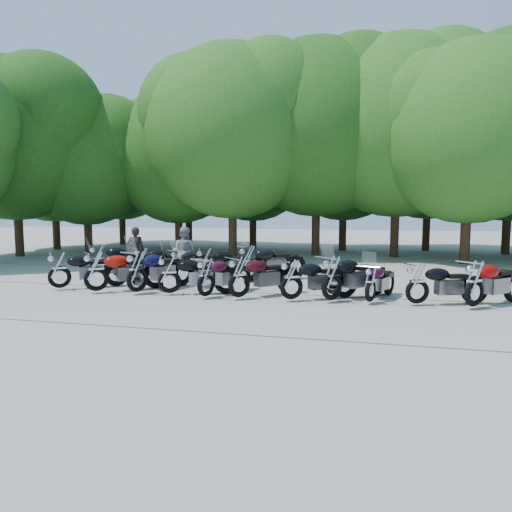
% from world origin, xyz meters
% --- Properties ---
extents(ground, '(90.00, 90.00, 0.00)m').
position_xyz_m(ground, '(0.00, 0.00, 0.00)').
color(ground, gray).
rests_on(ground, ground).
extents(tree_0, '(7.50, 7.50, 9.21)m').
position_xyz_m(tree_0, '(-15.42, 12.98, 5.45)').
color(tree_0, '#3A2614').
rests_on(tree_0, ground).
extents(tree_1, '(6.97, 6.97, 8.55)m').
position_xyz_m(tree_1, '(-12.04, 11.24, 5.06)').
color(tree_1, '#3A2614').
rests_on(tree_1, ground).
extents(tree_2, '(7.31, 7.31, 8.97)m').
position_xyz_m(tree_2, '(-7.25, 12.84, 5.31)').
color(tree_2, '#3A2614').
rests_on(tree_2, ground).
extents(tree_3, '(8.70, 8.70, 10.67)m').
position_xyz_m(tree_3, '(-3.57, 11.24, 6.32)').
color(tree_3, '#3A2614').
rests_on(tree_3, ground).
extents(tree_4, '(9.13, 9.13, 11.20)m').
position_xyz_m(tree_4, '(0.54, 13.09, 6.64)').
color(tree_4, '#3A2614').
rests_on(tree_4, ground).
extents(tree_5, '(9.04, 9.04, 11.10)m').
position_xyz_m(tree_5, '(4.61, 13.20, 6.57)').
color(tree_5, '#3A2614').
rests_on(tree_5, ground).
extents(tree_6, '(8.00, 8.00, 9.82)m').
position_xyz_m(tree_6, '(7.55, 10.82, 5.81)').
color(tree_6, '#3A2614').
rests_on(tree_6, ground).
extents(tree_9, '(7.59, 7.59, 9.32)m').
position_xyz_m(tree_9, '(-13.53, 17.59, 5.52)').
color(tree_9, '#3A2614').
rests_on(tree_9, ground).
extents(tree_10, '(7.78, 7.78, 9.55)m').
position_xyz_m(tree_10, '(-8.29, 16.97, 5.66)').
color(tree_10, '#3A2614').
rests_on(tree_10, ground).
extents(tree_11, '(7.56, 7.56, 9.28)m').
position_xyz_m(tree_11, '(-3.76, 16.43, 5.49)').
color(tree_11, '#3A2614').
rests_on(tree_11, ground).
extents(tree_12, '(7.88, 7.88, 9.67)m').
position_xyz_m(tree_12, '(1.80, 16.47, 5.72)').
color(tree_12, '#3A2614').
rests_on(tree_12, ground).
extents(tree_13, '(8.31, 8.31, 10.20)m').
position_xyz_m(tree_13, '(6.69, 17.47, 6.04)').
color(tree_13, '#3A2614').
rests_on(tree_13, ground).
extents(tree_14, '(8.02, 8.02, 9.84)m').
position_xyz_m(tree_14, '(10.68, 16.09, 5.83)').
color(tree_14, '#3A2614').
rests_on(tree_14, ground).
extents(tree_17, '(8.31, 8.31, 10.20)m').
position_xyz_m(tree_17, '(-14.68, 9.00, 6.04)').
color(tree_17, '#3A2614').
rests_on(tree_17, ground).
extents(motorcycle_0, '(2.27, 2.01, 1.32)m').
position_xyz_m(motorcycle_0, '(-5.97, 0.55, 0.66)').
color(motorcycle_0, black).
rests_on(motorcycle_0, ground).
extents(motorcycle_1, '(2.35, 2.24, 1.41)m').
position_xyz_m(motorcycle_1, '(-4.56, 0.33, 0.70)').
color(motorcycle_1, '#A11005').
rests_on(motorcycle_1, ground).
extents(motorcycle_2, '(1.70, 2.63, 1.43)m').
position_xyz_m(motorcycle_2, '(-3.32, 0.47, 0.72)').
color(motorcycle_2, '#0D0B33').
rests_on(motorcycle_2, ground).
extents(motorcycle_3, '(2.39, 1.49, 1.29)m').
position_xyz_m(motorcycle_3, '(-2.33, 0.54, 0.65)').
color(motorcycle_3, black).
rests_on(motorcycle_3, ground).
extents(motorcycle_4, '(1.53, 2.35, 1.28)m').
position_xyz_m(motorcycle_4, '(-1.16, 0.34, 0.64)').
color(motorcycle_4, '#3B0821').
rests_on(motorcycle_4, ground).
extents(motorcycle_5, '(2.15, 2.23, 1.34)m').
position_xyz_m(motorcycle_5, '(-0.21, 0.40, 0.67)').
color(motorcycle_5, black).
rests_on(motorcycle_5, ground).
extents(motorcycle_6, '(2.29, 1.84, 1.29)m').
position_xyz_m(motorcycle_6, '(1.23, 0.45, 0.65)').
color(motorcycle_6, black).
rests_on(motorcycle_6, ground).
extents(motorcycle_7, '(2.20, 2.38, 1.41)m').
position_xyz_m(motorcycle_7, '(2.29, 0.60, 0.70)').
color(motorcycle_7, black).
rests_on(motorcycle_7, ground).
extents(motorcycle_8, '(1.32, 2.15, 1.17)m').
position_xyz_m(motorcycle_8, '(3.29, 0.64, 0.58)').
color(motorcycle_8, '#3B081A').
rests_on(motorcycle_8, ground).
extents(motorcycle_9, '(2.30, 1.41, 1.24)m').
position_xyz_m(motorcycle_9, '(4.45, 0.66, 0.62)').
color(motorcycle_9, black).
rests_on(motorcycle_9, ground).
extents(motorcycle_10, '(2.25, 2.24, 1.38)m').
position_xyz_m(motorcycle_10, '(5.77, 0.59, 0.69)').
color(motorcycle_10, '#850604').
rests_on(motorcycle_10, ground).
extents(motorcycle_11, '(2.52, 1.61, 1.37)m').
position_xyz_m(motorcycle_11, '(-6.21, 3.11, 0.68)').
color(motorcycle_11, black).
rests_on(motorcycle_11, ground).
extents(motorcycle_12, '(2.16, 1.98, 1.27)m').
position_xyz_m(motorcycle_12, '(-4.54, 3.19, 0.64)').
color(motorcycle_12, black).
rests_on(motorcycle_12, ground).
extents(motorcycle_13, '(1.57, 2.23, 1.22)m').
position_xyz_m(motorcycle_13, '(-3.24, 3.30, 0.61)').
color(motorcycle_13, black).
rests_on(motorcycle_13, ground).
extents(motorcycle_14, '(2.43, 1.51, 1.32)m').
position_xyz_m(motorcycle_14, '(-2.12, 3.05, 0.66)').
color(motorcycle_14, black).
rests_on(motorcycle_14, ground).
extents(motorcycle_15, '(2.46, 2.15, 1.42)m').
position_xyz_m(motorcycle_15, '(-0.70, 3.36, 0.71)').
color(motorcycle_15, black).
rests_on(motorcycle_15, ground).
extents(rider_0, '(0.75, 0.58, 1.82)m').
position_xyz_m(rider_0, '(-5.24, 4.01, 0.91)').
color(rider_0, black).
rests_on(rider_0, ground).
extents(rider_1, '(0.93, 0.75, 1.84)m').
position_xyz_m(rider_1, '(-3.30, 3.99, 0.92)').
color(rider_1, '#99999C').
rests_on(rider_1, ground).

